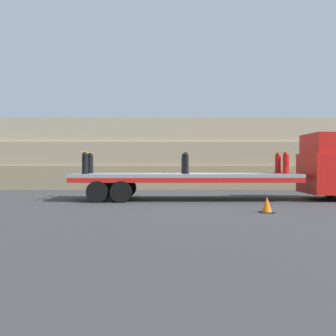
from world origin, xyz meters
TOP-DOWN VIEW (x-y plane):
  - ground_plane at (0.00, 0.00)m, footprint 120.00×120.00m
  - rock_cliff at (0.00, 7.55)m, footprint 60.00×3.30m
  - truck_cab at (6.59, 0.00)m, footprint 2.38×2.61m
  - flatbed_trailer at (-0.61, 0.00)m, footprint 9.77×2.62m
  - fire_hydrant_black_near_0 at (-4.29, -0.56)m, footprint 0.32×0.49m
  - fire_hydrant_black_far_0 at (-4.29, 0.56)m, footprint 0.32×0.49m
  - fire_hydrant_black_near_1 at (0.00, -0.56)m, footprint 0.32×0.49m
  - fire_hydrant_black_far_1 at (0.00, 0.56)m, footprint 0.32×0.49m
  - fire_hydrant_red_near_2 at (4.29, -0.56)m, footprint 0.32×0.49m
  - fire_hydrant_red_far_2 at (4.29, 0.56)m, footprint 0.32×0.49m
  - cargo_strap_rear at (-4.29, 0.00)m, footprint 0.05×2.72m
  - cargo_strap_middle at (0.00, 0.00)m, footprint 0.05×2.72m
  - cargo_strap_front at (4.29, 0.00)m, footprint 0.05×2.72m
  - traffic_cone at (2.46, -4.27)m, footprint 0.44×0.44m

SIDE VIEW (x-z plane):
  - ground_plane at x=0.00m, z-range 0.00..0.00m
  - traffic_cone at x=2.46m, z-range -0.01..0.51m
  - flatbed_trailer at x=-0.61m, z-range 0.37..1.53m
  - truck_cab at x=6.59m, z-range -0.01..2.91m
  - fire_hydrant_black_near_0 at x=-4.29m, z-range 1.15..2.08m
  - fire_hydrant_black_far_0 at x=-4.29m, z-range 1.15..2.08m
  - fire_hydrant_black_near_1 at x=0.00m, z-range 1.15..2.08m
  - fire_hydrant_black_far_1 at x=0.00m, z-range 1.15..2.08m
  - fire_hydrant_red_near_2 at x=4.29m, z-range 1.15..2.08m
  - fire_hydrant_red_far_2 at x=4.29m, z-range 1.15..2.08m
  - cargo_strap_rear at x=-4.29m, z-range 2.09..2.10m
  - cargo_strap_middle at x=0.00m, z-range 2.09..2.10m
  - cargo_strap_front at x=4.29m, z-range 2.09..2.10m
  - rock_cliff at x=0.00m, z-range 0.00..4.36m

